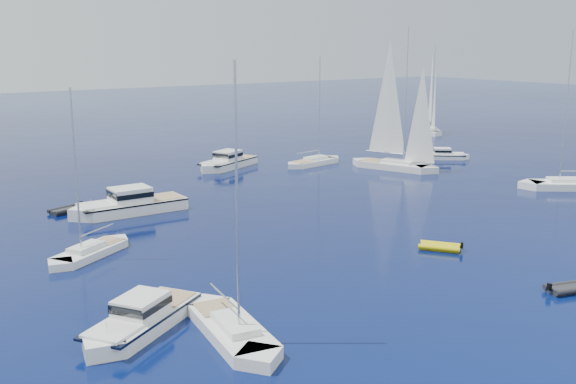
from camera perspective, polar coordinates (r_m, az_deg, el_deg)
name	(u,v)px	position (r m, az deg, el deg)	size (l,w,h in m)	color
ground	(511,293)	(45.59, 18.45, -8.17)	(400.00, 400.00, 0.00)	navy
motor_cruiser_left	(140,330)	(38.93, -12.49, -11.45)	(2.92, 9.55, 2.51)	silver
motor_cruiser_centre	(129,213)	(64.63, -13.43, -1.75)	(3.63, 11.85, 3.11)	white
motor_cruiser_far_r	(443,159)	(94.42, 13.08, 2.76)	(2.28, 7.44, 1.95)	white
motor_cruiser_distant	(227,168)	(85.92, -5.22, 2.08)	(3.25, 10.61, 2.78)	silver
sailboat_fore	(232,336)	(37.53, -4.78, -12.12)	(2.73, 10.51, 15.45)	white
sailboat_mid_r	(570,189)	(79.53, 22.90, 0.27)	(3.10, 11.91, 17.50)	white
sailboat_mid_l	(90,256)	(52.59, -16.53, -5.25)	(2.32, 8.91, 13.10)	silver
sailboat_centre	(314,165)	(87.75, 2.21, 2.35)	(2.57, 9.90, 14.56)	white
sailboat_sails_r	(394,169)	(85.74, 9.04, 1.95)	(3.23, 12.43, 18.27)	silver
sailboat_sails_far	(430,133)	(121.47, 12.02, 4.96)	(2.85, 10.96, 16.11)	white
tender_yellow	(440,250)	(53.25, 12.81, -4.81)	(1.84, 3.29, 0.95)	#D2C30C
tender_grey_near	(569,292)	(47.15, 22.83, -7.83)	(1.78, 3.14, 0.95)	black
tender_grey_far	(67,212)	(66.55, -18.36, -1.64)	(1.87, 3.36, 0.95)	black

